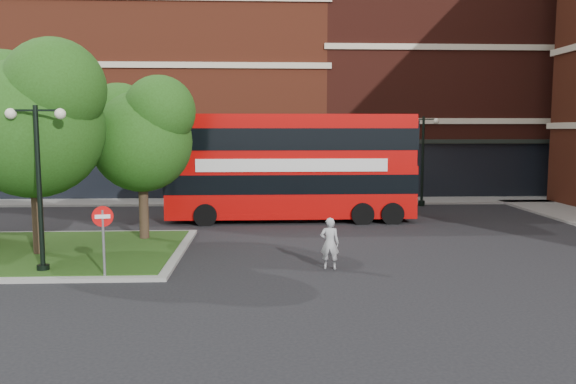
{
  "coord_description": "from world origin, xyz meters",
  "views": [
    {
      "loc": [
        1.03,
        -16.44,
        4.32
      ],
      "look_at": [
        1.98,
        4.1,
        2.0
      ],
      "focal_mm": 35.0,
      "sensor_mm": 36.0,
      "label": 1
    }
  ],
  "objects_px": {
    "car_silver": "(260,195)",
    "woman": "(330,243)",
    "bus": "(291,160)",
    "car_white": "(327,192)"
  },
  "relations": [
    {
      "from": "car_silver",
      "to": "woman",
      "type": "bearing_deg",
      "value": -167.85
    },
    {
      "from": "car_silver",
      "to": "bus",
      "type": "bearing_deg",
      "value": -159.5
    },
    {
      "from": "bus",
      "to": "car_white",
      "type": "height_order",
      "value": "bus"
    },
    {
      "from": "woman",
      "to": "car_white",
      "type": "xyz_separation_m",
      "value": [
        1.71,
        15.49,
        -0.16
      ]
    },
    {
      "from": "woman",
      "to": "car_silver",
      "type": "bearing_deg",
      "value": -72.05
    },
    {
      "from": "woman",
      "to": "car_silver",
      "type": "height_order",
      "value": "woman"
    },
    {
      "from": "car_white",
      "to": "car_silver",
      "type": "bearing_deg",
      "value": 116.88
    },
    {
      "from": "bus",
      "to": "car_white",
      "type": "bearing_deg",
      "value": 68.14
    },
    {
      "from": "car_white",
      "to": "woman",
      "type": "bearing_deg",
      "value": 179.56
    },
    {
      "from": "woman",
      "to": "car_white",
      "type": "bearing_deg",
      "value": -87.26
    }
  ]
}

